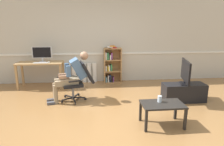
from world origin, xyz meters
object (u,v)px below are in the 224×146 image
object	(u,v)px
computer_mouse	(49,62)
drinking_glass	(160,99)
bookshelf	(111,65)
tv_screen	(186,72)
imac_monitor	(42,53)
office_chair	(79,79)
keyboard	(40,63)
computer_desk	(40,66)
coffee_table	(162,107)
person_seated	(71,75)
radiator	(82,73)
tv_stand	(184,92)

from	to	relation	value
computer_mouse	drinking_glass	size ratio (longest dim) A/B	0.84
bookshelf	tv_screen	xyz separation A→B (m)	(1.60, -1.80, 0.18)
tv_screen	drinking_glass	xyz separation A→B (m)	(-0.98, -1.03, -0.25)
imac_monitor	office_chair	size ratio (longest dim) A/B	0.58
tv_screen	keyboard	bearing A→B (deg)	84.16
computer_desk	office_chair	distance (m)	1.66
tv_screen	coffee_table	distance (m)	1.50
drinking_glass	keyboard	bearing A→B (deg)	138.55
office_chair	person_seated	world-z (taller)	person_seated
radiator	person_seated	bearing A→B (deg)	-95.66
computer_mouse	tv_screen	world-z (taller)	tv_screen
computer_desk	computer_mouse	world-z (taller)	computer_mouse
bookshelf	radiator	xyz separation A→B (m)	(-0.96, 0.10, -0.25)
imac_monitor	keyboard	size ratio (longest dim) A/B	1.45
computer_desk	drinking_glass	world-z (taller)	computer_desk
office_chair	person_seated	xyz separation A→B (m)	(-0.17, -0.04, 0.13)
computer_desk	imac_monitor	xyz separation A→B (m)	(0.06, 0.08, 0.37)
keyboard	person_seated	distance (m)	1.43
imac_monitor	person_seated	bearing A→B (deg)	-52.78
computer_desk	radiator	distance (m)	1.28
computer_mouse	person_seated	xyz separation A→B (m)	(0.75, -1.07, -0.13)
tv_stand	tv_screen	bearing A→B (deg)	-14.50
bookshelf	coffee_table	bearing A→B (deg)	-77.33
drinking_glass	bookshelf	bearing A→B (deg)	102.41
bookshelf	tv_screen	world-z (taller)	bookshelf
bookshelf	person_seated	distance (m)	1.85
bookshelf	coffee_table	size ratio (longest dim) A/B	1.55
computer_mouse	office_chair	bearing A→B (deg)	-48.13
imac_monitor	radiator	bearing A→B (deg)	15.63
computer_mouse	tv_stand	bearing A→B (deg)	-21.83
computer_desk	person_seated	xyz separation A→B (m)	(1.02, -1.19, 0.00)
computer_desk	bookshelf	xyz separation A→B (m)	(2.14, 0.29, -0.08)
radiator	tv_stand	xyz separation A→B (m)	(2.56, -1.90, -0.09)
keyboard	computer_mouse	xyz separation A→B (m)	(0.23, 0.02, 0.01)
tv_screen	bookshelf	bearing A→B (deg)	56.16
imac_monitor	tv_stand	world-z (taller)	imac_monitor
radiator	coffee_table	world-z (taller)	radiator
computer_desk	office_chair	size ratio (longest dim) A/B	1.36
imac_monitor	drinking_glass	world-z (taller)	imac_monitor
office_chair	person_seated	bearing A→B (deg)	-90.00
bookshelf	office_chair	bearing A→B (deg)	-123.27
drinking_glass	tv_screen	bearing A→B (deg)	46.45
office_chair	coffee_table	distance (m)	2.17
person_seated	coffee_table	distance (m)	2.29
drinking_glass	computer_desk	bearing A→B (deg)	137.44
imac_monitor	person_seated	distance (m)	1.63
computer_mouse	person_seated	world-z (taller)	person_seated
computer_desk	radiator	size ratio (longest dim) A/B	1.37
computer_desk	office_chair	world-z (taller)	office_chair
office_chair	imac_monitor	bearing A→B (deg)	-150.12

